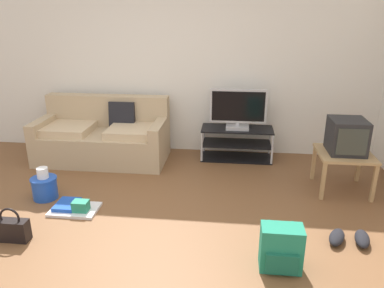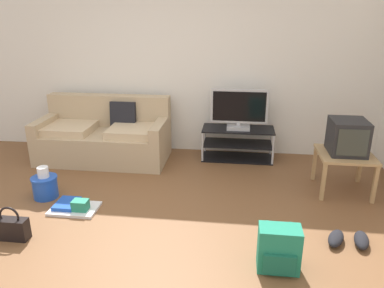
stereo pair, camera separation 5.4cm
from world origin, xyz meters
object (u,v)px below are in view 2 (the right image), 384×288
object	(u,v)px
tv_stand	(238,144)
crt_tv	(348,137)
flat_tv	(239,110)
couch	(105,136)
backpack	(279,249)
floor_tray	(74,207)
cleaning_bucket	(45,185)
sneakers_pair	(349,239)
handbag	(11,228)
side_table	(345,158)

from	to	relation	value
tv_stand	crt_tv	distance (m)	1.55
tv_stand	flat_tv	world-z (taller)	flat_tv
couch	backpack	distance (m)	3.11
tv_stand	floor_tray	distance (m)	2.40
couch	cleaning_bucket	size ratio (longest dim) A/B	4.81
flat_tv	sneakers_pair	world-z (taller)	flat_tv
flat_tv	cleaning_bucket	distance (m)	2.63
crt_tv	handbag	distance (m)	3.59
flat_tv	backpack	xyz separation A→B (m)	(0.36, -2.37, -0.53)
cleaning_bucket	floor_tray	xyz separation A→B (m)	(0.43, -0.24, -0.11)
couch	floor_tray	size ratio (longest dim) A/B	3.61
side_table	cleaning_bucket	size ratio (longest dim) A/B	1.63
crt_tv	sneakers_pair	xyz separation A→B (m)	(-0.19, -1.11, -0.62)
crt_tv	handbag	bearing A→B (deg)	-156.47
couch	flat_tv	size ratio (longest dim) A/B	2.29
flat_tv	side_table	distance (m)	1.51
couch	cleaning_bucket	xyz separation A→B (m)	(-0.27, -1.24, -0.17)
backpack	sneakers_pair	size ratio (longest dim) A/B	0.88
tv_stand	cleaning_bucket	world-z (taller)	tv_stand
crt_tv	cleaning_bucket	distance (m)	3.44
crt_tv	handbag	xyz separation A→B (m)	(-3.25, -1.42, -0.55)
floor_tray	side_table	bearing A→B (deg)	15.86
side_table	crt_tv	bearing A→B (deg)	90.00
tv_stand	couch	bearing A→B (deg)	-173.34
couch	cleaning_bucket	world-z (taller)	couch
tv_stand	crt_tv	size ratio (longest dim) A/B	2.34
handbag	flat_tv	bearing A→B (deg)	47.80
side_table	cleaning_bucket	xyz separation A→B (m)	(-3.35, -0.59, -0.26)
tv_stand	crt_tv	xyz separation A→B (m)	(1.22, -0.85, 0.44)
couch	crt_tv	size ratio (longest dim) A/B	4.17
crt_tv	cleaning_bucket	bearing A→B (deg)	-169.78
side_table	floor_tray	bearing A→B (deg)	-164.14
floor_tray	sneakers_pair	bearing A→B (deg)	-5.56
sneakers_pair	floor_tray	bearing A→B (deg)	174.44
flat_tv	handbag	size ratio (longest dim) A/B	2.33
tv_stand	handbag	size ratio (longest dim) A/B	2.98
flat_tv	handbag	world-z (taller)	flat_tv
side_table	floor_tray	size ratio (longest dim) A/B	1.22
handbag	cleaning_bucket	bearing A→B (deg)	96.59
flat_tv	crt_tv	distance (m)	1.47
couch	flat_tv	world-z (taller)	flat_tv
crt_tv	floor_tray	distance (m)	3.10
cleaning_bucket	floor_tray	size ratio (longest dim) A/B	0.75
flat_tv	sneakers_pair	distance (m)	2.29
tv_stand	floor_tray	bearing A→B (deg)	-135.02
side_table	sneakers_pair	size ratio (longest dim) A/B	1.39
tv_stand	handbag	bearing A→B (deg)	-131.91
flat_tv	sneakers_pair	bearing A→B (deg)	-62.06
flat_tv	crt_tv	xyz separation A→B (m)	(1.22, -0.83, -0.06)
flat_tv	cleaning_bucket	bearing A→B (deg)	-146.08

